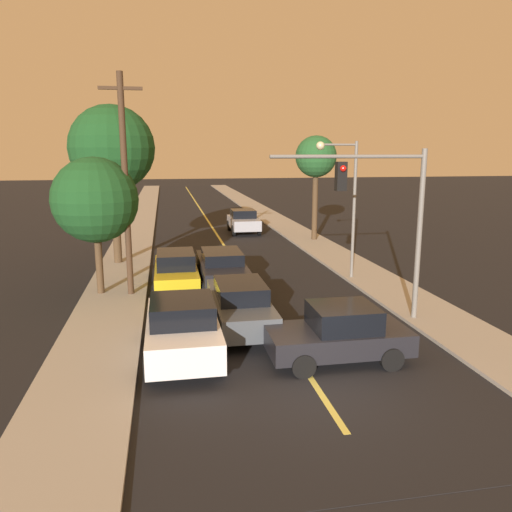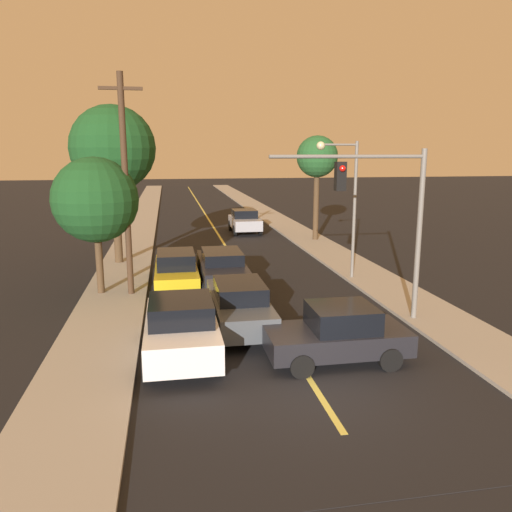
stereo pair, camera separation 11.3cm
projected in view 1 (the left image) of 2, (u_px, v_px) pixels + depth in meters
The scene contains 16 objects.
ground_plane at pixel (318, 390), 12.08m from camera, with size 200.00×200.00×0.00m, color black.
road_surface at pixel (203, 214), 46.76m from camera, with size 8.72×80.00×0.01m.
sidewalk_left at pixel (142, 214), 45.76m from camera, with size 2.50×80.00×0.12m.
sidewalk_right at pixel (262, 212), 47.73m from camera, with size 2.50×80.00×0.12m.
car_near_lane_front at pixel (240, 304), 16.16m from camera, with size 1.85×4.85×1.60m.
car_near_lane_second at pixel (222, 268), 21.22m from camera, with size 1.94×5.07×1.60m.
car_outer_lane_front at pixel (183, 328), 13.83m from camera, with size 2.06×4.38×1.74m.
car_outer_lane_second at pixel (176, 268), 21.33m from camera, with size 1.90×4.96×1.53m.
car_far_oncoming at pixel (243, 221), 35.55m from camera, with size 2.01×4.05×1.65m.
car_crossing_right at pixel (339, 334), 13.66m from camera, with size 3.87×1.98×1.57m.
traffic_signal_mast at pixel (385, 204), 16.08m from camera, with size 5.16×0.42×5.65m.
streetlamp_right at pixel (344, 189), 21.73m from camera, with size 1.87×0.36×6.01m.
utility_pole_left at pixel (125, 183), 19.03m from camera, with size 1.60×0.24×8.45m.
tree_left_near at pixel (95, 200), 19.28m from camera, with size 3.31×3.31×5.38m.
tree_left_far at pixel (112, 149), 24.44m from camera, with size 4.17×4.17×7.83m.
tree_right_near at pixel (316, 158), 31.32m from camera, with size 2.60×2.60×6.58m.
Camera 1 is at (-3.49, -10.72, 5.65)m, focal length 35.00 mm.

